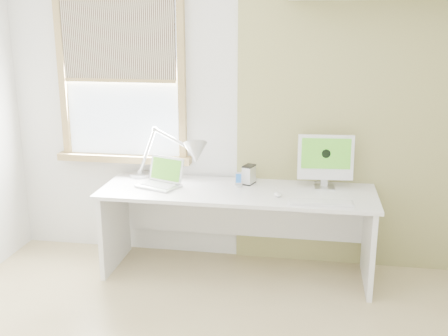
% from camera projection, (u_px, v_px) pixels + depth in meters
% --- Properties ---
extents(room, '(4.04, 3.54, 2.64)m').
position_uv_depth(room, '(191.00, 165.00, 2.80)').
color(room, tan).
rests_on(room, ground).
extents(accent_wall, '(2.00, 0.02, 2.60)m').
position_uv_depth(accent_wall, '(360.00, 115.00, 4.30)').
color(accent_wall, '#9E935B').
rests_on(accent_wall, room).
extents(window, '(1.20, 0.14, 1.42)m').
position_uv_depth(window, '(121.00, 81.00, 4.52)').
color(window, olive).
rests_on(window, room).
extents(desk, '(2.20, 0.70, 0.73)m').
position_uv_depth(desk, '(238.00, 210.00, 4.37)').
color(desk, white).
rests_on(desk, room).
extents(desk_lamp, '(0.77, 0.40, 0.45)m').
position_uv_depth(desk_lamp, '(185.00, 155.00, 4.40)').
color(desk_lamp, silver).
rests_on(desk_lamp, desk).
extents(laptop, '(0.40, 0.36, 0.23)m').
position_uv_depth(laptop, '(162.00, 179.00, 4.36)').
color(laptop, silver).
rests_on(laptop, desk).
extents(phone_dock, '(0.08, 0.08, 0.12)m').
position_uv_depth(phone_dock, '(238.00, 182.00, 4.34)').
color(phone_dock, silver).
rests_on(phone_dock, desk).
extents(external_drive, '(0.11, 0.14, 0.16)m').
position_uv_depth(external_drive, '(249.00, 175.00, 4.40)').
color(external_drive, silver).
rests_on(external_drive, desk).
extents(imac, '(0.45, 0.16, 0.43)m').
position_uv_depth(imac, '(326.00, 158.00, 4.26)').
color(imac, silver).
rests_on(imac, desk).
extents(keyboard, '(0.48, 0.15, 0.02)m').
position_uv_depth(keyboard, '(321.00, 203.00, 3.93)').
color(keyboard, white).
rests_on(keyboard, desk).
extents(mouse, '(0.09, 0.12, 0.03)m').
position_uv_depth(mouse, '(278.00, 194.00, 4.11)').
color(mouse, white).
rests_on(mouse, desk).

